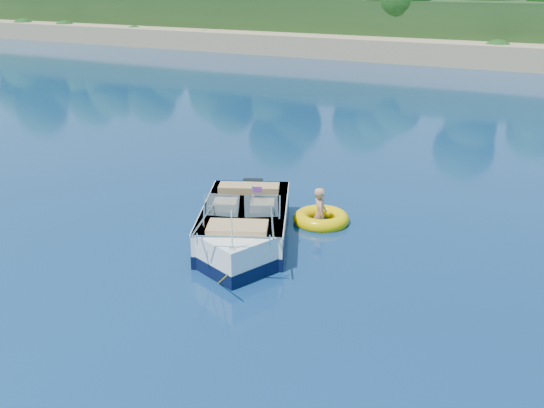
{
  "coord_description": "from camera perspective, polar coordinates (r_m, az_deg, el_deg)",
  "views": [
    {
      "loc": [
        7.9,
        -7.1,
        5.58
      ],
      "look_at": [
        1.96,
        4.02,
        0.85
      ],
      "focal_mm": 40.0,
      "sensor_mm": 36.0,
      "label": 1
    }
  ],
  "objects": [
    {
      "name": "tow_tube",
      "position": [
        14.71,
        4.65,
        -1.41
      ],
      "size": [
        1.52,
        1.52,
        0.36
      ],
      "rotation": [
        0.0,
        0.0,
        0.13
      ],
      "color": "#F9C600",
      "rests_on": "ground"
    },
    {
      "name": "ground",
      "position": [
        12.0,
        -17.76,
        -8.23
      ],
      "size": [
        160.0,
        160.0,
        0.0
      ],
      "primitive_type": "plane",
      "color": "#091D40",
      "rests_on": "ground"
    },
    {
      "name": "motorboat",
      "position": [
        13.47,
        -2.67,
        -2.35
      ],
      "size": [
        3.23,
        4.87,
        1.75
      ],
      "rotation": [
        0.0,
        0.0,
        0.43
      ],
      "color": "white",
      "rests_on": "ground"
    },
    {
      "name": "boy",
      "position": [
        14.78,
        4.5,
        -1.68
      ],
      "size": [
        0.68,
        0.83,
        1.49
      ],
      "primitive_type": "imported",
      "rotation": [
        0.0,
        -0.17,
        2.11
      ],
      "color": "tan",
      "rests_on": "ground"
    },
    {
      "name": "shoreline",
      "position": [
        71.46,
        22.56,
        15.39
      ],
      "size": [
        170.0,
        59.0,
        6.0
      ],
      "color": "tan",
      "rests_on": "ground"
    }
  ]
}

